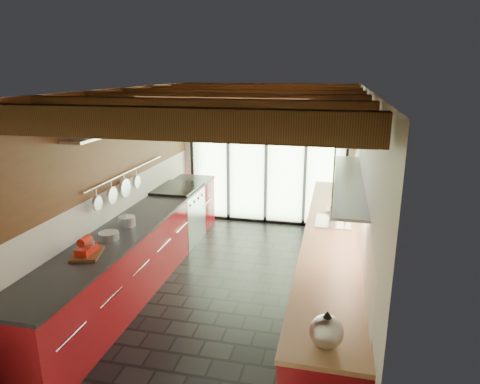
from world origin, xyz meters
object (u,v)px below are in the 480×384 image
Objects in this scene: stand_mixer at (87,248)px; paper_towel at (333,215)px; soap_bottle at (333,220)px; kettle at (327,330)px; bowl at (333,211)px.

paper_towel is at bearing 32.12° from stand_mixer.
kettle is at bearing -90.00° from soap_bottle.
stand_mixer is 2.73m from kettle.
kettle is 2.47m from soap_bottle.
bowl is at bearing 90.00° from paper_towel.
stand_mixer is at bearing -150.19° from soap_bottle.
paper_towel reaches higher than bowl.
paper_towel reaches higher than stand_mixer.
stand_mixer is 3.26m from bowl.
stand_mixer is 1.19× the size of bowl.
soap_bottle is (0.00, -0.14, -0.03)m from paper_towel.
soap_bottle reaches higher than bowl.
paper_towel is at bearing -90.00° from bowl.
paper_towel is at bearing 90.00° from kettle.
soap_bottle is 0.58m from bowl.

